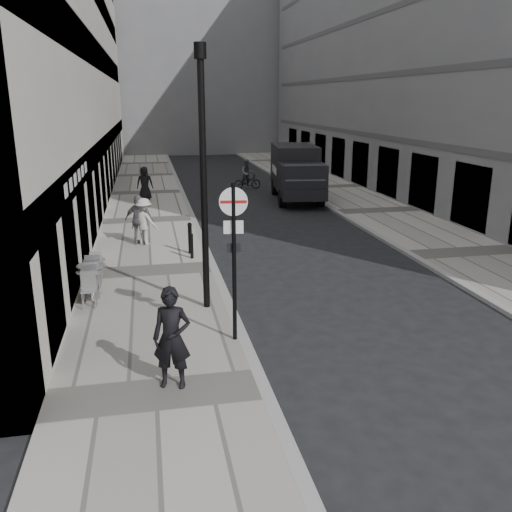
{
  "coord_description": "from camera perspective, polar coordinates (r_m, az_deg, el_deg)",
  "views": [
    {
      "loc": [
        -1.94,
        -6.34,
        5.33
      ],
      "look_at": [
        0.72,
        6.94,
        1.4
      ],
      "focal_mm": 38.0,
      "sensor_mm": 36.0,
      "label": 1
    }
  ],
  "objects": [
    {
      "name": "ground",
      "position": [
        8.51,
        4.79,
        -22.67
      ],
      "size": [
        120.0,
        120.0,
        0.0
      ],
      "primitive_type": "plane",
      "color": "black",
      "rests_on": "ground"
    },
    {
      "name": "lamppost",
      "position": [
        13.39,
        -5.58,
        9.18
      ],
      "size": [
        0.29,
        0.29,
        6.46
      ],
      "color": "black",
      "rests_on": "sidewalk"
    },
    {
      "name": "sidewalk",
      "position": [
        24.91,
        -11.24,
        3.65
      ],
      "size": [
        4.0,
        60.0,
        0.12
      ],
      "primitive_type": "cube",
      "color": "#AAA49A",
      "rests_on": "ground"
    },
    {
      "name": "cafe_table_near",
      "position": [
        15.25,
        -17.01,
        -2.69
      ],
      "size": [
        0.71,
        1.61,
        0.92
      ],
      "color": "#B0B0B2",
      "rests_on": "sidewalk"
    },
    {
      "name": "walking_man",
      "position": [
        10.21,
        -8.85,
        -8.53
      ],
      "size": [
        0.81,
        0.64,
        1.95
      ],
      "primitive_type": "imported",
      "rotation": [
        0.0,
        0.0,
        -0.27
      ],
      "color": "black",
      "rests_on": "sidewalk"
    },
    {
      "name": "building_right",
      "position": [
        35.03,
        17.28,
        23.18
      ],
      "size": [
        6.0,
        45.0,
        20.0
      ],
      "primitive_type": "cube",
      "color": "slate",
      "rests_on": "ground"
    },
    {
      "name": "far_sidewalk",
      "position": [
        27.2,
        12.66,
        4.62
      ],
      "size": [
        4.0,
        60.0,
        0.12
      ],
      "primitive_type": "cube",
      "color": "#AAA49A",
      "rests_on": "ground"
    },
    {
      "name": "building_far",
      "position": [
        62.7,
        -8.74,
        21.2
      ],
      "size": [
        24.0,
        16.0,
        22.0
      ],
      "primitive_type": "cube",
      "color": "slate",
      "rests_on": "ground"
    },
    {
      "name": "pedestrian_a",
      "position": [
        20.47,
        -12.19,
        3.73
      ],
      "size": [
        1.17,
        0.79,
        1.85
      ],
      "primitive_type": "imported",
      "rotation": [
        0.0,
        0.0,
        2.8
      ],
      "color": "slate",
      "rests_on": "sidewalk"
    },
    {
      "name": "sign_post",
      "position": [
        11.62,
        -2.35,
        1.52
      ],
      "size": [
        0.61,
        0.13,
        3.55
      ],
      "rotation": [
        0.0,
        0.0,
        -0.12
      ],
      "color": "black",
      "rests_on": "sidewalk"
    },
    {
      "name": "cyclist",
      "position": [
        33.55,
        -0.94,
        8.27
      ],
      "size": [
        1.73,
        0.73,
        1.83
      ],
      "rotation": [
        0.0,
        0.0,
        0.08
      ],
      "color": "black",
      "rests_on": "ground"
    },
    {
      "name": "bollard_far",
      "position": [
        18.46,
        -6.78,
        1.0
      ],
      "size": [
        0.11,
        0.11,
        0.82
      ],
      "primitive_type": "cylinder",
      "color": "black",
      "rests_on": "sidewalk"
    },
    {
      "name": "cafe_table_far",
      "position": [
        16.6,
        -16.57,
        -1.3
      ],
      "size": [
        0.64,
        1.44,
        0.82
      ],
      "color": "silver",
      "rests_on": "sidewalk"
    },
    {
      "name": "cafe_table_mid",
      "position": [
        15.58,
        -16.91,
        -2.14
      ],
      "size": [
        0.77,
        1.74,
        0.99
      ],
      "color": "#A8A8AA",
      "rests_on": "sidewalk"
    },
    {
      "name": "pedestrian_b",
      "position": [
        20.43,
        -11.69,
        3.58
      ],
      "size": [
        1.29,
        1.16,
        1.74
      ],
      "primitive_type": "imported",
      "rotation": [
        0.0,
        0.0,
        2.56
      ],
      "color": "beige",
      "rests_on": "sidewalk"
    },
    {
      "name": "bollard_near",
      "position": [
        19.05,
        -6.95,
        1.79
      ],
      "size": [
        0.14,
        0.14,
        1.03
      ],
      "primitive_type": "cylinder",
      "color": "black",
      "rests_on": "sidewalk"
    },
    {
      "name": "pedestrian_c",
      "position": [
        29.82,
        -11.63,
        7.52
      ],
      "size": [
        0.89,
        0.6,
        1.77
      ],
      "primitive_type": "imported",
      "rotation": [
        0.0,
        0.0,
        3.1
      ],
      "color": "black",
      "rests_on": "sidewalk"
    },
    {
      "name": "building_left",
      "position": [
        31.32,
        -20.23,
        21.99
      ],
      "size": [
        4.0,
        45.0,
        18.0
      ],
      "primitive_type": "cube",
      "color": "beige",
      "rests_on": "ground"
    },
    {
      "name": "panel_van",
      "position": [
        29.89,
        4.26,
        9.03
      ],
      "size": [
        3.06,
        6.39,
        2.9
      ],
      "rotation": [
        0.0,
        0.0,
        -0.13
      ],
      "color": "black",
      "rests_on": "ground"
    }
  ]
}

